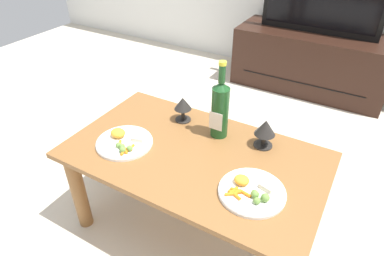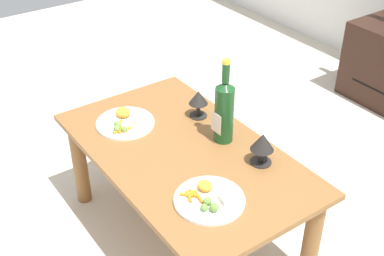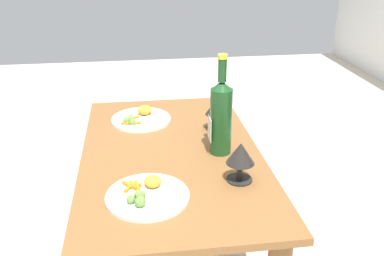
{
  "view_description": "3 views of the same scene",
  "coord_description": "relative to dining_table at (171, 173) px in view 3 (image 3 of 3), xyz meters",
  "views": [
    {
      "loc": [
        0.57,
        -1.0,
        1.42
      ],
      "look_at": [
        -0.05,
        0.06,
        0.57
      ],
      "focal_mm": 31.22,
      "sensor_mm": 36.0,
      "label": 1
    },
    {
      "loc": [
        1.41,
        -0.95,
        1.72
      ],
      "look_at": [
        -0.05,
        0.07,
        0.55
      ],
      "focal_mm": 47.86,
      "sensor_mm": 36.0,
      "label": 2
    },
    {
      "loc": [
        1.46,
        -0.12,
        1.23
      ],
      "look_at": [
        -0.0,
        0.08,
        0.58
      ],
      "focal_mm": 40.77,
      "sensor_mm": 36.0,
      "label": 3
    }
  ],
  "objects": [
    {
      "name": "dining_table",
      "position": [
        0.0,
        0.0,
        0.0
      ],
      "size": [
        1.14,
        0.66,
        0.49
      ],
      "color": "brown",
      "rests_on": "ground_plane"
    },
    {
      "name": "goblet_right",
      "position": [
        0.24,
        0.2,
        0.18
      ],
      "size": [
        0.09,
        0.09,
        0.14
      ],
      "color": "black",
      "rests_on": "dining_table"
    },
    {
      "name": "ground_plane",
      "position": [
        0.0,
        0.0,
        -0.4
      ],
      "size": [
        6.4,
        6.4,
        0.0
      ],
      "primitive_type": "plane",
      "color": "beige"
    },
    {
      "name": "dinner_plate_left",
      "position": [
        -0.31,
        -0.1,
        0.1
      ],
      "size": [
        0.26,
        0.26,
        0.05
      ],
      "color": "white",
      "rests_on": "dining_table"
    },
    {
      "name": "dinner_plate_right",
      "position": [
        0.31,
        -0.1,
        0.1
      ],
      "size": [
        0.26,
        0.26,
        0.05
      ],
      "color": "white",
      "rests_on": "dining_table"
    },
    {
      "name": "wine_bottle",
      "position": [
        0.03,
        0.18,
        0.24
      ],
      "size": [
        0.08,
        0.08,
        0.37
      ],
      "color": "#19471E",
      "rests_on": "dining_table"
    },
    {
      "name": "goblet_left",
      "position": [
        -0.18,
        0.2,
        0.18
      ],
      "size": [
        0.09,
        0.09,
        0.13
      ],
      "color": "black",
      "rests_on": "dining_table"
    }
  ]
}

